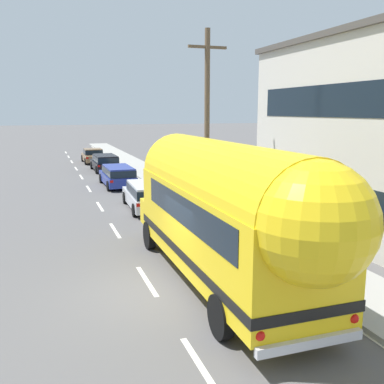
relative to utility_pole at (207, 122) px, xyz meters
The scene contains 9 objects.
ground_plane 9.93m from the utility_pole, 120.26° to the right, with size 300.00×300.00×0.00m, color #565454.
lane_markings 6.94m from the utility_pole, 108.54° to the left, with size 4.07×80.00×0.01m.
sidewalk_slab 4.99m from the utility_pole, 72.19° to the left, with size 2.57×90.00×0.15m, color #9E9B93.
utility_pole is the anchor object (origin of this frame).
painted_bus 8.78m from the utility_pole, 107.14° to the right, with size 2.62×11.25×4.12m.
car_lead 4.92m from the utility_pole, 133.87° to the left, with size 2.04×4.63×1.37m.
car_second 10.65m from the utility_pole, 104.69° to the left, with size 1.95×4.75×1.37m.
car_third 18.00m from the utility_pole, 97.52° to the left, with size 2.01×4.57×1.37m.
car_fourth 24.28m from the utility_pole, 96.16° to the left, with size 1.94×4.28×1.37m.
Camera 1 is at (-2.69, -11.04, 4.94)m, focal length 40.77 mm.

